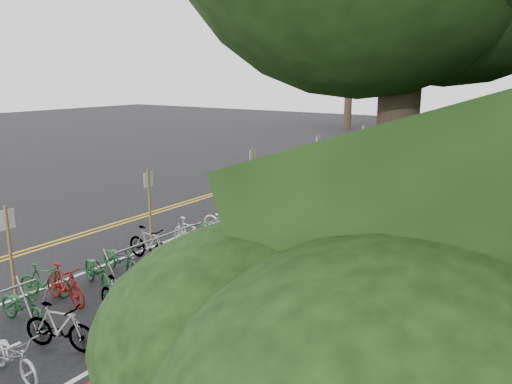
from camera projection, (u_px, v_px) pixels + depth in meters
road_markings at (241, 209)px, 20.98m from camera, size 7.47×80.00×0.01m
red_curb at (373, 217)px, 19.71m from camera, size 0.25×28.00×0.10m
bike_racks_rest at (324, 184)px, 21.81m from camera, size 1.14×23.00×1.17m
signpost_near at (10, 246)px, 12.33m from camera, size 0.08×0.40×2.43m
signposts_rest at (288, 162)px, 23.80m from camera, size 0.08×18.40×2.50m
bike_front at (45, 281)px, 12.63m from camera, size 0.94×1.51×0.88m
bike_valet at (144, 266)px, 13.47m from camera, size 3.21×13.05×1.09m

